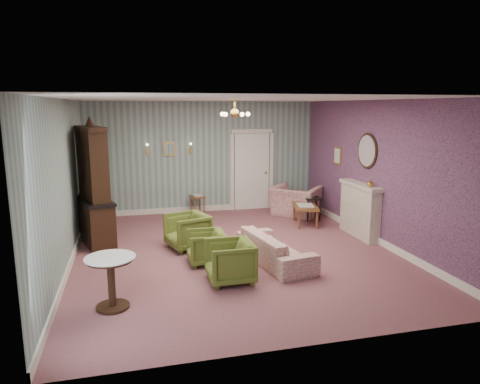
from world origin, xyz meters
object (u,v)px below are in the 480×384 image
object	(u,v)px
sofa_chintz	(275,243)
wingback_chair	(295,196)
dresser	(92,182)
coffee_table	(305,215)
fireplace	(360,210)
side_table_black	(312,209)
olive_chair_b	(206,246)
olive_chair_a	(230,260)
olive_chair_c	(188,229)
pedestal_table	(111,282)

from	to	relation	value
sofa_chintz	wingback_chair	distance (m)	3.59
dresser	coffee_table	bearing A→B (deg)	-14.52
wingback_chair	fireplace	world-z (taller)	fireplace
sofa_chintz	side_table_black	distance (m)	3.22
olive_chair_b	fireplace	world-z (taller)	fireplace
olive_chair_a	dresser	bearing A→B (deg)	-140.77
olive_chair_c	side_table_black	bearing A→B (deg)	96.77
olive_chair_c	coffee_table	xyz separation A→B (m)	(2.94, 1.08, -0.15)
dresser	fireplace	world-z (taller)	dresser
olive_chair_b	wingback_chair	bearing A→B (deg)	136.54
sofa_chintz	coffee_table	bearing A→B (deg)	-43.39
wingback_chair	side_table_black	distance (m)	0.64
olive_chair_a	wingback_chair	size ratio (longest dim) A/B	0.64
side_table_black	pedestal_table	world-z (taller)	pedestal_table
dresser	olive_chair_a	bearing A→B (deg)	-67.71
wingback_chair	fireplace	xyz separation A→B (m)	(0.66, -2.07, 0.08)
wingback_chair	side_table_black	xyz separation A→B (m)	(0.22, -0.56, -0.22)
fireplace	wingback_chair	bearing A→B (deg)	107.80
olive_chair_b	wingback_chair	world-z (taller)	wingback_chair
olive_chair_a	fireplace	xyz separation A→B (m)	(3.28, 1.79, 0.21)
sofa_chintz	fireplace	xyz separation A→B (m)	(2.29, 1.12, 0.22)
pedestal_table	olive_chair_a	bearing A→B (deg)	16.11
wingback_chair	side_table_black	size ratio (longest dim) A/B	2.01
olive_chair_c	side_table_black	distance (m)	3.57
olive_chair_b	coffee_table	distance (m)	3.39
olive_chair_b	pedestal_table	bearing A→B (deg)	-46.65
olive_chair_b	side_table_black	bearing A→B (deg)	128.34
sofa_chintz	pedestal_table	distance (m)	3.03
sofa_chintz	fireplace	world-z (taller)	fireplace
dresser	side_table_black	size ratio (longest dim) A/B	4.43
pedestal_table	dresser	bearing A→B (deg)	97.54
coffee_table	olive_chair_b	bearing A→B (deg)	-143.72
sofa_chintz	pedestal_table	size ratio (longest dim) A/B	2.45
wingback_chair	pedestal_table	distance (m)	6.22
olive_chair_b	olive_chair_c	bearing A→B (deg)	-166.73
side_table_black	pedestal_table	xyz separation A→B (m)	(-4.64, -3.81, 0.09)
wingback_chair	dresser	xyz separation A→B (m)	(-4.85, -1.12, 0.76)
olive_chair_b	pedestal_table	size ratio (longest dim) A/B	0.87
pedestal_table	coffee_table	bearing A→B (deg)	38.74
coffee_table	pedestal_table	world-z (taller)	pedestal_table
fireplace	coffee_table	size ratio (longest dim) A/B	1.51
side_table_black	sofa_chintz	bearing A→B (deg)	-125.19
pedestal_table	olive_chair_b	bearing A→B (deg)	42.64
olive_chair_a	fireplace	bearing A→B (deg)	118.59
olive_chair_b	fireplace	size ratio (longest dim) A/B	0.47
coffee_table	pedestal_table	xyz separation A→B (m)	(-4.31, -3.45, 0.14)
olive_chair_c	dresser	world-z (taller)	dresser
olive_chair_a	pedestal_table	xyz separation A→B (m)	(-1.80, -0.52, 0.01)
fireplace	pedestal_table	distance (m)	5.58
sofa_chintz	coffee_table	size ratio (longest dim) A/B	2.00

